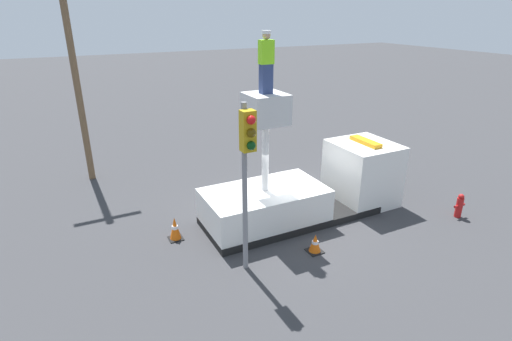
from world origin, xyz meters
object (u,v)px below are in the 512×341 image
object	(u,v)px
traffic_light_pole	(247,158)
traffic_cone_curbside	(315,244)
bucket_truck	(309,190)
traffic_cone_rear	(175,229)
fire_hydrant	(459,206)
worker	(266,63)
utility_pole	(74,68)

from	to	relation	value
traffic_light_pole	traffic_cone_curbside	distance (m)	3.71
bucket_truck	traffic_cone_rear	distance (m)	4.68
bucket_truck	fire_hydrant	world-z (taller)	bucket_truck
worker	traffic_cone_rear	bearing A→B (deg)	170.93
fire_hydrant	traffic_cone_curbside	distance (m)	5.66
fire_hydrant	traffic_cone_rear	size ratio (longest dim) A/B	1.14
fire_hydrant	utility_pole	size ratio (longest dim) A/B	0.10
worker	traffic_cone_curbside	bearing A→B (deg)	-74.38
worker	utility_pole	world-z (taller)	utility_pole
fire_hydrant	utility_pole	bearing A→B (deg)	139.56
fire_hydrant	utility_pole	xyz separation A→B (m)	(-10.92, 9.31, 4.17)
worker	traffic_cone_rear	xyz separation A→B (m)	(-2.90, 0.46, -4.90)
traffic_light_pole	fire_hydrant	distance (m)	8.33
traffic_light_pole	fire_hydrant	size ratio (longest dim) A/B	5.38
fire_hydrant	worker	bearing A→B (deg)	158.07
worker	traffic_light_pole	world-z (taller)	worker
traffic_light_pole	traffic_cone_curbside	bearing A→B (deg)	-1.80
traffic_cone_rear	utility_pole	size ratio (longest dim) A/B	0.09
traffic_cone_curbside	utility_pole	size ratio (longest dim) A/B	0.07
bucket_truck	utility_pole	size ratio (longest dim) A/B	0.83
bucket_truck	traffic_light_pole	size ratio (longest dim) A/B	1.52
traffic_light_pole	traffic_cone_curbside	world-z (taller)	traffic_light_pole
traffic_light_pole	fire_hydrant	bearing A→B (deg)	-3.66
traffic_cone_curbside	worker	bearing A→B (deg)	105.62
fire_hydrant	traffic_light_pole	bearing A→B (deg)	176.34
traffic_cone_rear	traffic_cone_curbside	world-z (taller)	traffic_cone_rear
bucket_truck	worker	world-z (taller)	worker
fire_hydrant	traffic_cone_curbside	xyz separation A→B (m)	(-5.64, 0.43, -0.15)
bucket_truck	traffic_cone_rear	xyz separation A→B (m)	(-4.62, 0.46, -0.57)
traffic_cone_rear	fire_hydrant	bearing A→B (deg)	-18.02
worker	fire_hydrant	bearing A→B (deg)	-21.93
bucket_truck	utility_pole	bearing A→B (deg)	133.33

